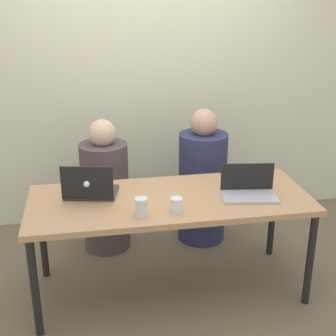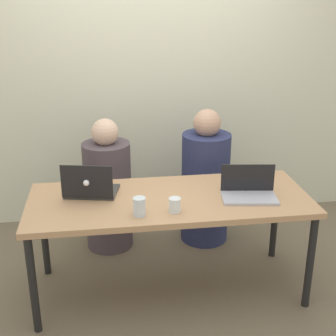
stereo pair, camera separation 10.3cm
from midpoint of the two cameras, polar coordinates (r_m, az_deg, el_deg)
ground_plane at (r=3.44m, az=-0.65°, el=-14.43°), size 12.00×12.00×0.00m
back_wall at (r=4.12m, az=-3.73°, el=11.21°), size 4.82×0.10×2.60m
desk at (r=3.11m, az=-0.70°, el=-4.59°), size 1.85×0.74×0.71m
person_on_left at (r=3.78m, az=-8.43°, el=-2.97°), size 0.45×0.45×1.08m
person_on_right at (r=3.86m, az=3.45°, el=-1.87°), size 0.48×0.48×1.13m
laptop_front_right at (r=3.13m, az=8.88°, el=-2.64°), size 0.38×0.26×0.20m
laptop_back_left at (r=3.13m, az=-10.40°, el=-2.57°), size 0.38×0.32×0.24m
water_glass_center at (r=2.88m, az=-0.03°, el=-4.65°), size 0.07×0.07×0.09m
water_glass_left at (r=2.83m, az=-4.32°, el=-4.93°), size 0.08×0.08×0.12m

